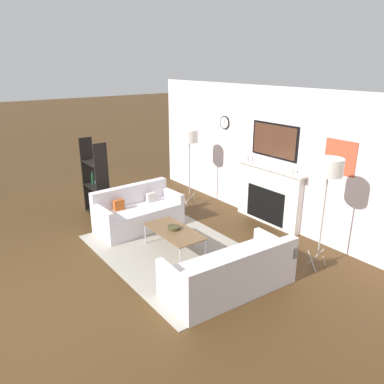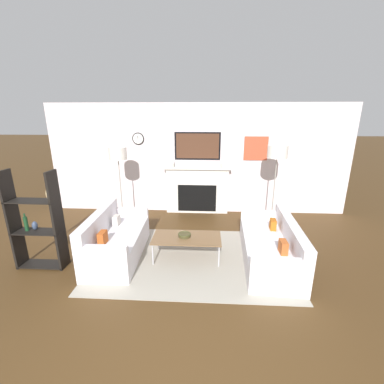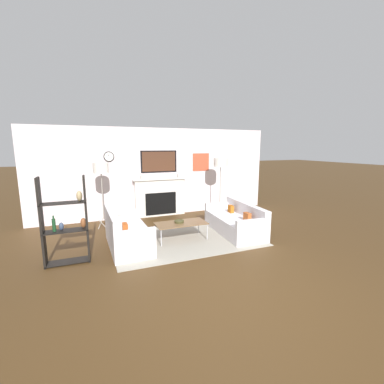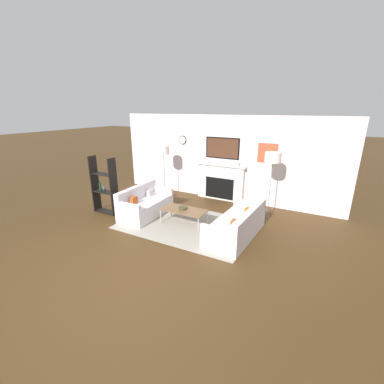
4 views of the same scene
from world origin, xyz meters
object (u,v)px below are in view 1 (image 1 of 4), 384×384
coffee_table (174,232)px  floor_lamp_left (189,137)px  shelf_unit (96,180)px  decorative_bowl (174,228)px  couch_right (230,274)px  floor_lamp_right (329,169)px  couch_left (138,214)px

coffee_table → floor_lamp_left: size_ratio=0.67×
floor_lamp_left → shelf_unit: 2.19m
decorative_bowl → shelf_unit: (-2.31, -0.40, 0.35)m
coffee_table → decorative_bowl: decorative_bowl is taller
couch_right → coffee_table: size_ratio=1.65×
decorative_bowl → floor_lamp_left: bearing=136.5°
coffee_table → shelf_unit: (-2.35, -0.38, 0.41)m
decorative_bowl → floor_lamp_right: floor_lamp_right is taller
floor_lamp_left → floor_lamp_right: (3.44, 0.00, 0.07)m
coffee_table → shelf_unit: 2.41m
coffee_table → floor_lamp_left: (-1.62, 1.53, 1.21)m
shelf_unit → couch_right: bearing=5.5°
couch_left → shelf_unit: size_ratio=1.03×
couch_left → coffee_table: (1.25, 0.01, 0.08)m
coffee_table → floor_lamp_left: bearing=136.8°
couch_left → floor_lamp_right: (3.07, 1.54, 1.35)m
couch_right → decorative_bowl: (-1.49, 0.04, 0.17)m
floor_lamp_left → shelf_unit: bearing=-110.9°
coffee_table → floor_lamp_left: floor_lamp_left is taller
decorative_bowl → floor_lamp_right: (1.86, 1.50, 1.22)m
couch_left → floor_lamp_left: size_ratio=0.96×
couch_right → shelf_unit: shelf_unit is taller
shelf_unit → couch_left: bearing=18.4°
coffee_table → floor_lamp_right: floor_lamp_right is taller
coffee_table → floor_lamp_left: 2.53m
floor_lamp_left → shelf_unit: (-0.73, -1.90, -0.80)m
couch_left → decorative_bowl: (1.21, 0.03, 0.14)m
couch_left → couch_right: bearing=-0.0°
decorative_bowl → couch_left: bearing=-178.4°
coffee_table → decorative_bowl: bearing=148.7°
floor_lamp_left → shelf_unit: floor_lamp_left is taller
couch_left → decorative_bowl: size_ratio=7.51×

